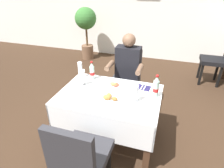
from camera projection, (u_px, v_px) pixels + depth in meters
ground_plane at (105, 147)px, 2.46m from camera, size 11.00×11.00×0.00m
main_dining_table at (110, 105)px, 2.33m from camera, size 1.20×0.84×0.72m
chair_far_diner_seat at (126, 77)px, 3.01m from camera, size 0.44×0.50×0.97m
chair_near_camera_side at (80, 156)px, 1.66m from camera, size 0.44×0.50×0.97m
seated_diner_far at (127, 71)px, 2.83m from camera, size 0.50×0.46×1.26m
plate_near_camera at (110, 99)px, 2.12m from camera, size 0.23×0.23×0.07m
plate_far_diner at (115, 85)px, 2.40m from camera, size 0.23×0.23×0.06m
beer_glass_left at (83, 77)px, 2.40m from camera, size 0.07×0.07×0.21m
beer_glass_middle at (80, 70)px, 2.59m from camera, size 0.07×0.07×0.22m
beer_glass_right at (135, 93)px, 2.06m from camera, size 0.07×0.07×0.20m
cola_bottle_primary at (92, 71)px, 2.54m from camera, size 0.06×0.06×0.26m
cola_bottle_secondary at (156, 87)px, 2.15m from camera, size 0.07×0.07×0.27m
napkin_cutlery_set at (143, 88)px, 2.37m from camera, size 0.18×0.19×0.01m
background_chair_left at (218, 58)px, 3.74m from camera, size 0.50×0.44×0.97m
potted_plant_corner at (86, 25)px, 4.83m from camera, size 0.54×0.54×1.33m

